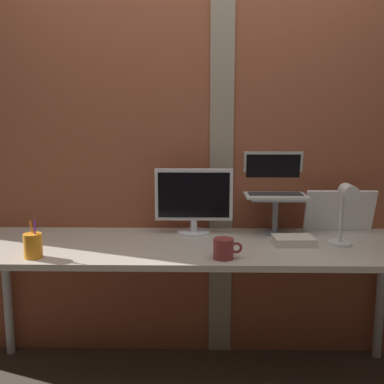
# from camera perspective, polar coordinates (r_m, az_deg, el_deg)

# --- Properties ---
(brick_wall_back) EXTENTS (3.49, 0.16, 2.42)m
(brick_wall_back) POSITION_cam_1_polar(r_m,az_deg,el_deg) (2.65, 0.74, 5.50)
(brick_wall_back) COLOR brown
(brick_wall_back) RESTS_ON ground_plane
(desk) EXTENTS (2.28, 0.68, 0.75)m
(desk) POSITION_cam_1_polar(r_m,az_deg,el_deg) (2.36, -0.04, -8.00)
(desk) COLOR beige
(desk) RESTS_ON ground_plane
(monitor) EXTENTS (0.42, 0.18, 0.36)m
(monitor) POSITION_cam_1_polar(r_m,az_deg,el_deg) (2.50, 0.22, -0.74)
(monitor) COLOR white
(monitor) RESTS_ON desk
(laptop_stand) EXTENTS (0.28, 0.22, 0.21)m
(laptop_stand) POSITION_cam_1_polar(r_m,az_deg,el_deg) (2.55, 10.27, -2.06)
(laptop_stand) COLOR gray
(laptop_stand) RESTS_ON desk
(laptop) EXTENTS (0.33, 0.25, 0.24)m
(laptop) POSITION_cam_1_polar(r_m,az_deg,el_deg) (2.59, 10.13, 1.12)
(laptop) COLOR silver
(laptop) RESTS_ON laptop_stand
(whiteboard_panel) EXTENTS (0.38, 0.09, 0.24)m
(whiteboard_panel) POSITION_cam_1_polar(r_m,az_deg,el_deg) (2.67, 17.79, -2.28)
(whiteboard_panel) COLOR white
(whiteboard_panel) RESTS_ON desk
(desk_lamp) EXTENTS (0.12, 0.20, 0.32)m
(desk_lamp) POSITION_cam_1_polar(r_m,az_deg,el_deg) (2.35, 18.44, -1.96)
(desk_lamp) COLOR white
(desk_lamp) RESTS_ON desk
(pen_cup) EXTENTS (0.08, 0.08, 0.18)m
(pen_cup) POSITION_cam_1_polar(r_m,az_deg,el_deg) (2.23, -19.08, -6.28)
(pen_cup) COLOR orange
(pen_cup) RESTS_ON desk
(coffee_mug) EXTENTS (0.13, 0.09, 0.09)m
(coffee_mug) POSITION_cam_1_polar(r_m,az_deg,el_deg) (2.10, 3.97, -7.00)
(coffee_mug) COLOR maroon
(coffee_mug) RESTS_ON desk
(paper_clutter_stack) EXTENTS (0.21, 0.15, 0.04)m
(paper_clutter_stack) POSITION_cam_1_polar(r_m,az_deg,el_deg) (2.38, 12.48, -5.89)
(paper_clutter_stack) COLOR silver
(paper_clutter_stack) RESTS_ON desk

